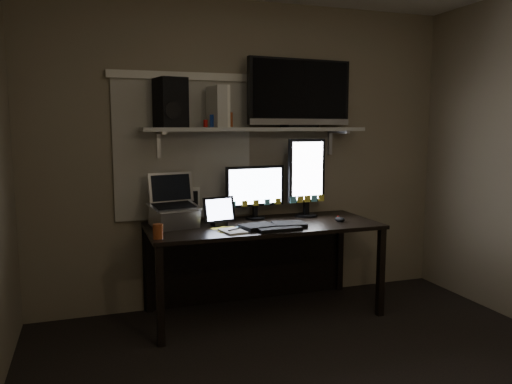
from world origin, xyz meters
name	(u,v)px	position (x,y,z in m)	size (l,w,h in m)	color
back_wall	(248,155)	(0.00, 1.80, 1.25)	(3.60, 3.60, 0.00)	#736752
window_blinds	(184,150)	(-0.55, 1.79, 1.30)	(1.10, 0.02, 1.10)	#BBB6A8
desk	(258,243)	(0.00, 1.55, 0.55)	(1.80, 0.75, 0.73)	black
wall_shelf	(255,129)	(0.00, 1.62, 1.46)	(1.80, 0.35, 0.03)	#A7A7A2
monitor_landscape	(255,192)	(0.01, 1.64, 0.95)	(0.51, 0.05, 0.45)	black
monitor_portrait	(307,177)	(0.46, 1.62, 1.06)	(0.33, 0.06, 0.67)	black
keyboard	(274,226)	(0.03, 1.26, 0.75)	(0.50, 0.20, 0.03)	black
mouse	(340,219)	(0.61, 1.31, 0.75)	(0.07, 0.11, 0.04)	black
notepad	(233,231)	(-0.31, 1.22, 0.74)	(0.15, 0.21, 0.01)	silver
tablet	(219,211)	(-0.35, 1.47, 0.84)	(0.26, 0.11, 0.23)	black
file_sorter	(185,205)	(-0.56, 1.74, 0.86)	(0.21, 0.09, 0.26)	black
laptop	(174,201)	(-0.68, 1.52, 0.93)	(0.36, 0.29, 0.40)	#A2A3A7
cup	(158,231)	(-0.85, 1.17, 0.78)	(0.07, 0.07, 0.10)	brown
sticky_notes	(235,229)	(-0.27, 1.29, 0.73)	(0.32, 0.24, 0.00)	yellow
tv	(300,93)	(0.39, 1.64, 1.76)	(0.92, 0.17, 0.55)	black
game_console	(218,107)	(-0.31, 1.60, 1.64)	(0.08, 0.27, 0.32)	beige
speaker	(170,103)	(-0.68, 1.62, 1.66)	(0.20, 0.25, 0.37)	black
bottles	(218,119)	(-0.31, 1.59, 1.55)	(0.21, 0.05, 0.13)	#A50F0C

